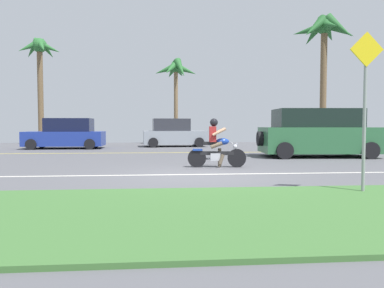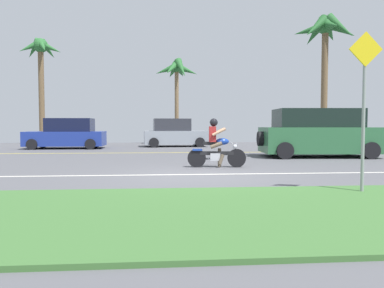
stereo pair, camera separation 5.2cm
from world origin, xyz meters
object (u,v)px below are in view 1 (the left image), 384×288
at_px(parked_car_0, 66,135).
at_px(palm_tree_2, 40,59).
at_px(suv_nearby, 317,134).
at_px(palm_tree_0, 325,36).
at_px(parked_car_1, 174,134).
at_px(street_sign, 365,97).
at_px(palm_tree_1, 176,74).
at_px(motorcyclist, 216,147).

distance_m(parked_car_0, palm_tree_2, 6.95).
height_order(suv_nearby, palm_tree_0, palm_tree_0).
relative_size(suv_nearby, parked_car_1, 1.25).
relative_size(parked_car_1, street_sign, 1.30).
relative_size(suv_nearby, street_sign, 1.62).
relative_size(parked_car_1, palm_tree_0, 0.42).
distance_m(suv_nearby, palm_tree_1, 12.15).
relative_size(motorcyclist, palm_tree_2, 0.25).
bearing_deg(street_sign, palm_tree_1, 98.31).
bearing_deg(palm_tree_0, palm_tree_1, -176.16).
bearing_deg(parked_car_0, parked_car_1, 13.69).
xyz_separation_m(motorcyclist, parked_car_0, (-6.76, 9.55, 0.14)).
bearing_deg(parked_car_0, suv_nearby, -28.82).
height_order(parked_car_0, palm_tree_1, palm_tree_1).
bearing_deg(motorcyclist, palm_tree_1, 92.69).
xyz_separation_m(motorcyclist, parked_car_1, (-0.88, 10.98, 0.14)).
distance_m(motorcyclist, suv_nearby, 5.66).
bearing_deg(palm_tree_1, parked_car_0, -146.39).
relative_size(palm_tree_2, street_sign, 2.37).
height_order(motorcyclist, parked_car_1, parked_car_1).
bearing_deg(palm_tree_0, parked_car_0, -163.95).
distance_m(parked_car_0, palm_tree_0, 18.54).
xyz_separation_m(palm_tree_0, palm_tree_1, (-10.47, -0.70, -2.85)).
bearing_deg(motorcyclist, parked_car_1, 94.59).
distance_m(palm_tree_0, palm_tree_2, 19.33).
height_order(palm_tree_0, palm_tree_2, palm_tree_0).
xyz_separation_m(suv_nearby, parked_car_0, (-11.35, 6.24, -0.17)).
relative_size(palm_tree_0, palm_tree_1, 1.60).
xyz_separation_m(parked_car_0, palm_tree_2, (-2.63, 4.28, 4.81)).
distance_m(motorcyclist, palm_tree_1, 14.23).
xyz_separation_m(suv_nearby, palm_tree_0, (5.25, 11.02, 6.60)).
height_order(motorcyclist, street_sign, street_sign).
bearing_deg(parked_car_1, street_sign, -79.44).
distance_m(parked_car_1, palm_tree_0, 13.10).
bearing_deg(motorcyclist, palm_tree_0, 55.54).
height_order(parked_car_1, palm_tree_2, palm_tree_2).
bearing_deg(street_sign, parked_car_0, 121.90).
distance_m(motorcyclist, parked_car_0, 11.70).
height_order(palm_tree_1, street_sign, palm_tree_1).
relative_size(suv_nearby, palm_tree_2, 0.69).
height_order(motorcyclist, palm_tree_2, palm_tree_2).
bearing_deg(parked_car_0, palm_tree_1, 33.61).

